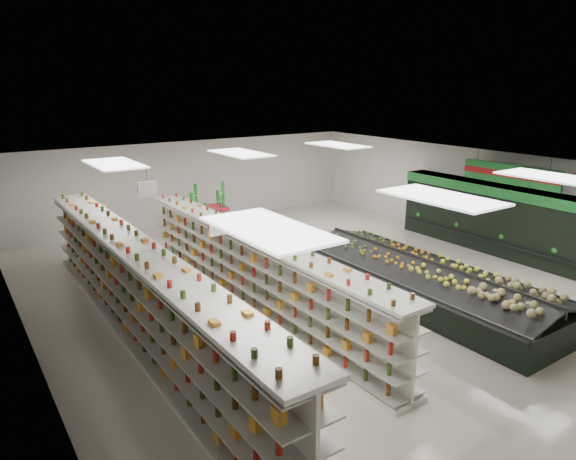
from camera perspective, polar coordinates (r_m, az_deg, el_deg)
floor at (r=14.17m, az=3.02°, el=-6.04°), size 16.00×16.00×0.00m
ceiling at (r=13.31m, az=3.22°, el=6.84°), size 14.00×16.00×0.02m
wall_back at (r=20.42m, az=-10.67°, el=5.24°), size 14.00×0.02×3.20m
wall_left at (r=11.10m, az=-27.12°, el=-5.37°), size 0.02×16.00×3.20m
wall_right at (r=18.64m, az=20.53°, el=3.49°), size 0.02×16.00×3.20m
produce_wall_case at (r=17.53m, az=23.47°, el=1.23°), size 0.93×8.00×2.20m
aisle_sign_near at (r=9.75m, az=-7.47°, el=0.64°), size 0.52×0.06×0.75m
aisle_sign_far at (r=13.36m, az=-15.34°, el=4.38°), size 0.52×0.06×0.75m
hortifruti_banner at (r=17.02m, az=23.47°, el=5.68°), size 0.12×3.20×0.95m
gondola_left at (r=11.27m, az=-15.99°, el=-7.34°), size 0.91×12.13×2.10m
gondola_center at (r=12.68m, az=-4.20°, el=-4.69°), size 0.91×10.57×1.83m
produce_island at (r=13.52m, az=14.94°, el=-5.47°), size 2.64×7.21×1.08m
soda_endcap at (r=18.87m, az=-8.91°, el=2.14°), size 1.51×1.15×1.76m
shopper_main at (r=12.79m, az=1.43°, el=-4.58°), size 0.71×0.64×1.64m
shopper_background at (r=16.38m, az=-19.58°, el=-0.42°), size 0.62×0.95×1.89m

